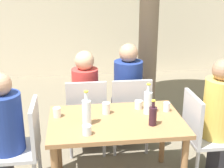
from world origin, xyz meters
name	(u,v)px	position (x,y,z in m)	size (l,w,h in m)	color
cafe_building_wall	(90,7)	(0.00, 3.77, 1.40)	(10.00, 0.08, 2.80)	beige
dining_table_front	(116,128)	(0.00, 0.00, 0.63)	(1.26, 0.80, 0.72)	#996B42
patio_chair_0	(24,143)	(-0.86, 0.00, 0.53)	(0.44, 0.44, 0.93)	#B2B2B7
patio_chair_1	(202,132)	(0.86, 0.00, 0.53)	(0.44, 0.44, 0.93)	#B2B2B7
patio_chair_2	(86,112)	(-0.25, 0.63, 0.53)	(0.44, 0.44, 0.93)	#B2B2B7
patio_chair_3	(130,110)	(0.25, 0.63, 0.53)	(0.44, 0.44, 0.93)	#B2B2B7
person_seated_2	(85,103)	(-0.25, 0.87, 0.54)	(0.31, 0.55, 1.21)	#383842
person_seated_3	(127,99)	(0.25, 0.86, 0.57)	(0.33, 0.57, 1.28)	#383842
wine_bottle_0	(153,115)	(0.31, -0.15, 0.82)	(0.07, 0.07, 0.24)	#331923
water_bottle_1	(148,102)	(0.33, 0.10, 0.84)	(0.08, 0.08, 0.31)	silver
water_bottle_2	(87,112)	(-0.28, -0.06, 0.85)	(0.08, 0.08, 0.32)	silver
drinking_glass_0	(57,112)	(-0.55, 0.13, 0.77)	(0.08, 0.08, 0.09)	silver
drinking_glass_1	(87,130)	(-0.29, -0.26, 0.76)	(0.08, 0.08, 0.08)	silver
drinking_glass_2	(139,105)	(0.26, 0.23, 0.76)	(0.08, 0.08, 0.08)	silver
drinking_glass_3	(167,107)	(0.53, 0.13, 0.77)	(0.06, 0.06, 0.09)	white
drinking_glass_4	(106,108)	(-0.08, 0.15, 0.78)	(0.08, 0.08, 0.11)	silver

